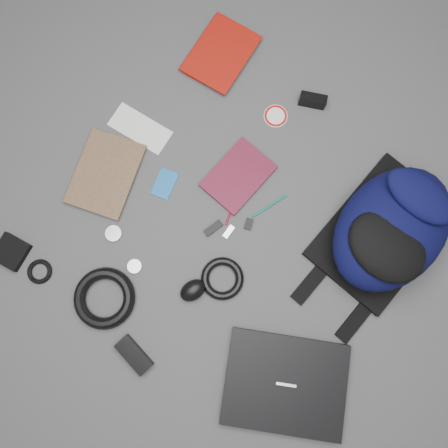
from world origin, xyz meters
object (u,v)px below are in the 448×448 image
Objects in this scene: mouse at (193,290)px; power_brick at (134,355)px; backpack at (392,229)px; compact_camera at (313,100)px; textbook_red at (197,41)px; pouch at (11,252)px; dvd_case at (238,176)px; laptop at (285,384)px; comic_book at (78,165)px.

power_brick is at bearing -75.17° from mouse.
backpack is 0.48m from compact_camera.
textbook_red is 2.04× the size of power_brick.
dvd_case is at bearing 56.14° from pouch.
compact_camera is at bearing 114.99° from mouse.
pouch is (-0.90, -0.20, -0.01)m from laptop.
dvd_case is (-0.49, 0.42, -0.01)m from laptop.
compact_camera is at bearing 101.82° from power_brick.
mouse reaches higher than textbook_red.
compact_camera reaches higher than textbook_red.
pouch is at bearing -119.49° from dvd_case.
backpack reaches higher than mouse.
textbook_red is at bearing 172.58° from backpack.
backpack is at bearing 63.90° from laptop.
textbook_red is at bearing 147.47° from dvd_case.
power_brick is at bearing -52.33° from comic_book.
mouse is (-0.36, -0.50, -0.07)m from backpack.
power_brick is (0.04, -0.97, -0.01)m from compact_camera.
compact_camera reaches higher than comic_book.
textbook_red is (-0.86, 0.17, -0.08)m from backpack.
textbook_red is 1.15× the size of dvd_case.
compact_camera is at bearing 87.15° from dvd_case.
laptop is at bearing -36.47° from dvd_case.
textbook_red reaches higher than comic_book.
textbook_red is at bearing 126.65° from power_brick.
pouch reaches higher than dvd_case.
pouch is at bearing -97.48° from textbook_red.
power_brick is at bearing -78.05° from dvd_case.
dvd_case is at bearing 107.06° from power_brick.
power_brick is at bearing 178.44° from laptop.
mouse reaches higher than laptop.
laptop is 0.45m from power_brick.
compact_camera is 0.97m from power_brick.
power_brick reaches higher than comic_book.
pouch is at bearing -140.37° from compact_camera.
pouch is (-0.88, -0.74, -0.08)m from backpack.
mouse is at bearing 144.06° from laptop.
backpack is at bearing -16.97° from textbook_red.
compact_camera is at bearing 156.00° from backpack.
backpack is at bearing 72.44° from power_brick.
pouch is (-0.46, -0.96, -0.01)m from compact_camera.
mouse is (-0.38, 0.05, 0.00)m from laptop.
mouse is (0.11, -0.37, 0.01)m from dvd_case.
comic_book reaches higher than dvd_case.
power_brick is (-0.02, -0.26, -0.01)m from mouse.
laptop reaches higher than dvd_case.
pouch is at bearing 163.82° from laptop.
comic_book is 0.51m from dvd_case.
backpack is at bearing 73.94° from mouse.
pouch reaches higher than comic_book.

